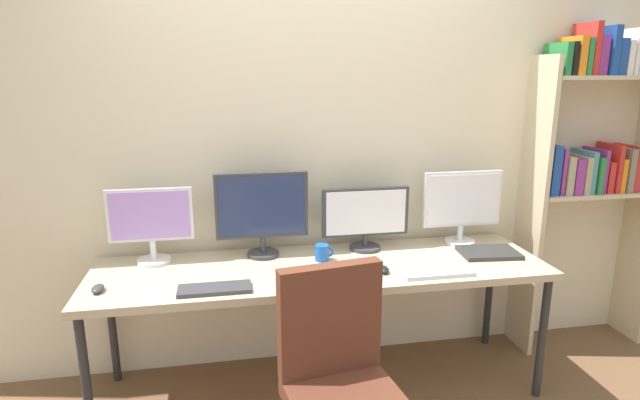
{
  "coord_description": "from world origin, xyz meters",
  "views": [
    {
      "loc": [
        -0.48,
        -1.93,
        1.75
      ],
      "look_at": [
        0.0,
        0.65,
        1.09
      ],
      "focal_mm": 28.74,
      "sensor_mm": 36.0,
      "label": 1
    }
  ],
  "objects_px": {
    "bookshelf": "(591,154)",
    "monitor_far_right": "(462,204)",
    "laptop_closed": "(489,253)",
    "desk": "(322,274)",
    "keyboard_left": "(215,289)",
    "keyboard_right": "(437,273)",
    "monitor_center_right": "(365,216)",
    "coffee_mug": "(322,253)",
    "mouse_left_side": "(383,269)",
    "monitor_far_left": "(151,221)",
    "mouse_right_side": "(98,289)",
    "monitor_center_left": "(262,210)"
  },
  "relations": [
    {
      "from": "monitor_far_left",
      "to": "monitor_far_right",
      "type": "xyz_separation_m",
      "value": [
        1.78,
        0.0,
        0.01
      ]
    },
    {
      "from": "desk",
      "to": "keyboard_right",
      "type": "xyz_separation_m",
      "value": [
        0.56,
        -0.23,
        0.06
      ]
    },
    {
      "from": "monitor_center_right",
      "to": "keyboard_right",
      "type": "height_order",
      "value": "monitor_center_right"
    },
    {
      "from": "monitor_center_right",
      "to": "monitor_far_right",
      "type": "xyz_separation_m",
      "value": [
        0.59,
        0.0,
        0.05
      ]
    },
    {
      "from": "keyboard_left",
      "to": "keyboard_right",
      "type": "distance_m",
      "value": 1.12
    },
    {
      "from": "keyboard_left",
      "to": "mouse_left_side",
      "type": "bearing_deg",
      "value": 5.24
    },
    {
      "from": "monitor_center_left",
      "to": "mouse_left_side",
      "type": "xyz_separation_m",
      "value": [
        0.59,
        -0.36,
        -0.25
      ]
    },
    {
      "from": "monitor_far_right",
      "to": "laptop_closed",
      "type": "relative_size",
      "value": 1.51
    },
    {
      "from": "monitor_far_right",
      "to": "mouse_right_side",
      "type": "distance_m",
      "value": 2.04
    },
    {
      "from": "bookshelf",
      "to": "monitor_far_right",
      "type": "distance_m",
      "value": 0.88
    },
    {
      "from": "desk",
      "to": "monitor_far_right",
      "type": "height_order",
      "value": "monitor_far_right"
    },
    {
      "from": "bookshelf",
      "to": "monitor_far_right",
      "type": "relative_size",
      "value": 4.2
    },
    {
      "from": "mouse_left_side",
      "to": "coffee_mug",
      "type": "height_order",
      "value": "coffee_mug"
    },
    {
      "from": "monitor_center_left",
      "to": "desk",
      "type": "bearing_deg",
      "value": -35.57
    },
    {
      "from": "bookshelf",
      "to": "monitor_center_left",
      "type": "xyz_separation_m",
      "value": [
        -2.02,
        -0.02,
        -0.25
      ]
    },
    {
      "from": "coffee_mug",
      "to": "monitor_center_right",
      "type": "bearing_deg",
      "value": 26.06
    },
    {
      "from": "bookshelf",
      "to": "keyboard_right",
      "type": "bearing_deg",
      "value": -158.51
    },
    {
      "from": "monitor_far_left",
      "to": "mouse_left_side",
      "type": "distance_m",
      "value": 1.26
    },
    {
      "from": "monitor_center_left",
      "to": "monitor_far_right",
      "type": "xyz_separation_m",
      "value": [
        1.19,
        -0.0,
        -0.02
      ]
    },
    {
      "from": "desk",
      "to": "keyboard_right",
      "type": "relative_size",
      "value": 6.61
    },
    {
      "from": "keyboard_right",
      "to": "mouse_right_side",
      "type": "distance_m",
      "value": 1.66
    },
    {
      "from": "monitor_center_right",
      "to": "keyboard_left",
      "type": "height_order",
      "value": "monitor_center_right"
    },
    {
      "from": "keyboard_left",
      "to": "desk",
      "type": "bearing_deg",
      "value": 22.33
    },
    {
      "from": "monitor_far_left",
      "to": "monitor_far_right",
      "type": "distance_m",
      "value": 1.78
    },
    {
      "from": "monitor_far_left",
      "to": "keyboard_left",
      "type": "height_order",
      "value": "monitor_far_left"
    },
    {
      "from": "desk",
      "to": "keyboard_left",
      "type": "xyz_separation_m",
      "value": [
        -0.56,
        -0.23,
        0.06
      ]
    },
    {
      "from": "monitor_center_right",
      "to": "monitor_far_right",
      "type": "height_order",
      "value": "monitor_far_right"
    },
    {
      "from": "bookshelf",
      "to": "monitor_center_right",
      "type": "height_order",
      "value": "bookshelf"
    },
    {
      "from": "monitor_far_left",
      "to": "keyboard_left",
      "type": "bearing_deg",
      "value": -53.22
    },
    {
      "from": "mouse_right_side",
      "to": "monitor_far_left",
      "type": "bearing_deg",
      "value": 59.08
    },
    {
      "from": "keyboard_left",
      "to": "bookshelf",
      "type": "bearing_deg",
      "value": 11.36
    },
    {
      "from": "bookshelf",
      "to": "laptop_closed",
      "type": "distance_m",
      "value": 0.95
    },
    {
      "from": "keyboard_left",
      "to": "monitor_center_right",
      "type": "bearing_deg",
      "value": 27.3
    },
    {
      "from": "keyboard_right",
      "to": "coffee_mug",
      "type": "xyz_separation_m",
      "value": [
        -0.54,
        0.31,
        0.04
      ]
    },
    {
      "from": "desk",
      "to": "laptop_closed",
      "type": "height_order",
      "value": "laptop_closed"
    },
    {
      "from": "bookshelf",
      "to": "monitor_far_left",
      "type": "distance_m",
      "value": 2.63
    },
    {
      "from": "laptop_closed",
      "to": "monitor_center_right",
      "type": "bearing_deg",
      "value": 166.99
    },
    {
      "from": "bookshelf",
      "to": "monitor_far_right",
      "type": "bearing_deg",
      "value": -178.81
    },
    {
      "from": "monitor_far_left",
      "to": "monitor_center_left",
      "type": "relative_size",
      "value": 0.87
    },
    {
      "from": "monitor_far_right",
      "to": "coffee_mug",
      "type": "distance_m",
      "value": 0.91
    },
    {
      "from": "keyboard_left",
      "to": "coffee_mug",
      "type": "distance_m",
      "value": 0.65
    },
    {
      "from": "monitor_far_left",
      "to": "mouse_right_side",
      "type": "distance_m",
      "value": 0.47
    },
    {
      "from": "desk",
      "to": "monitor_far_right",
      "type": "xyz_separation_m",
      "value": [
        0.89,
        0.21,
        0.29
      ]
    },
    {
      "from": "keyboard_right",
      "to": "mouse_left_side",
      "type": "distance_m",
      "value": 0.28
    },
    {
      "from": "laptop_closed",
      "to": "coffee_mug",
      "type": "xyz_separation_m",
      "value": [
        -0.95,
        0.08,
        0.03
      ]
    },
    {
      "from": "desk",
      "to": "laptop_closed",
      "type": "distance_m",
      "value": 0.97
    },
    {
      "from": "monitor_center_left",
      "to": "monitor_center_right",
      "type": "xyz_separation_m",
      "value": [
        0.59,
        -0.0,
        -0.07
      ]
    },
    {
      "from": "desk",
      "to": "coffee_mug",
      "type": "relative_size",
      "value": 22.84
    },
    {
      "from": "keyboard_left",
      "to": "mouse_left_side",
      "type": "height_order",
      "value": "mouse_left_side"
    },
    {
      "from": "monitor_center_right",
      "to": "mouse_right_side",
      "type": "xyz_separation_m",
      "value": [
        -1.4,
        -0.35,
        -0.18
      ]
    }
  ]
}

